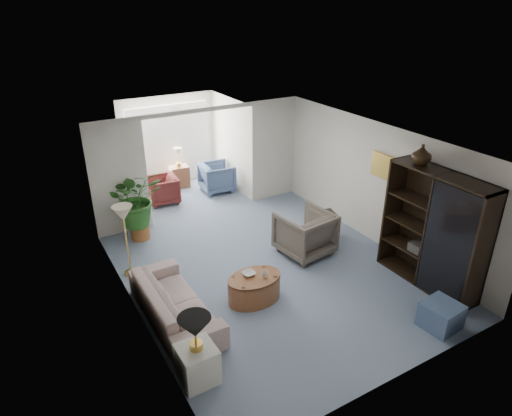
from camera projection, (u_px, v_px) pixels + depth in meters
floor at (272, 273)px, 8.41m from camera, size 6.00×6.00×0.00m
sunroom_floor at (188, 196)px, 11.61m from camera, size 2.60×2.60×0.00m
back_pier_left at (119, 179)px, 9.35m from camera, size 1.20×0.12×2.50m
back_pier_right at (273, 150)px, 11.08m from camera, size 1.20×0.12×2.50m
back_header at (200, 110)px, 9.71m from camera, size 2.60×0.12×0.10m
window_pane at (168, 134)px, 11.86m from camera, size 2.20×0.02×1.50m
window_blinds at (169, 134)px, 11.83m from camera, size 2.20×0.02×1.50m
framed_picture at (384, 166)px, 8.73m from camera, size 0.04×0.50×0.40m
sofa at (175, 302)px, 7.10m from camera, size 0.87×2.17×0.63m
end_table at (197, 364)px, 5.98m from camera, size 0.49×0.49×0.54m
table_lamp at (195, 327)px, 5.71m from camera, size 0.44×0.44×0.30m
floor_lamp at (123, 213)px, 7.86m from camera, size 0.36×0.36×0.28m
coffee_table at (254, 288)px, 7.60m from camera, size 0.97×0.97×0.45m
coffee_bowl at (249, 274)px, 7.54m from camera, size 0.22×0.22×0.05m
coffee_cup at (265, 275)px, 7.47m from camera, size 0.10×0.10×0.09m
wingback_chair at (305, 233)px, 8.89m from camera, size 1.06×1.09×0.89m
side_table_dark at (323, 226)px, 9.51m from camera, size 0.56×0.49×0.58m
entertainment_cabinet at (434, 231)px, 7.71m from camera, size 0.50×1.89×2.10m
cabinet_urn at (422, 154)px, 7.58m from camera, size 0.33×0.33×0.34m
ottoman at (441, 315)px, 6.97m from camera, size 0.57×0.57×0.42m
plant_pot at (140, 231)px, 9.56m from camera, size 0.40×0.40×0.32m
house_plant at (136, 198)px, 9.23m from camera, size 1.10×0.95×1.22m
sunroom_chair_blue at (217, 177)px, 11.81m from camera, size 0.90×0.88×0.75m
sunroom_chair_maroon at (162, 190)px, 11.14m from camera, size 0.81×0.79×0.67m
sunroom_table at (180, 177)px, 12.09m from camera, size 0.51×0.41×0.58m
shelf_clutter at (442, 241)px, 7.54m from camera, size 0.30×1.00×1.06m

